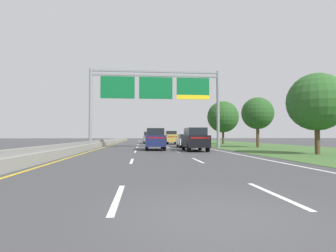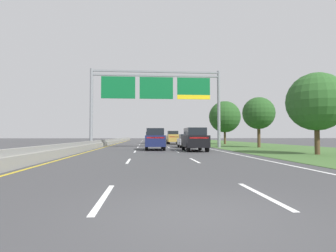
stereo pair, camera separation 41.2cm
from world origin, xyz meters
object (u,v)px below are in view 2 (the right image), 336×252
car_black_right_lane_suv (195,139)px  roadside_tree_near (316,102)px  car_navy_centre_lane_suv (155,139)px  roadside_tree_far (225,117)px  overhead_sign_gantry (156,92)px  car_grey_centre_lane_suv (150,137)px  roadside_tree_mid (259,113)px  car_white_right_lane_sedan (186,141)px  pickup_truck_gold (173,138)px

car_black_right_lane_suv → roadside_tree_near: bearing=-124.4°
car_navy_centre_lane_suv → roadside_tree_far: (12.02, 16.90, 3.40)m
overhead_sign_gantry → car_black_right_lane_suv: size_ratio=3.20×
overhead_sign_gantry → car_navy_centre_lane_suv: overhead_sign_gantry is taller
car_grey_centre_lane_suv → roadside_tree_far: size_ratio=0.67×
roadside_tree_near → roadside_tree_mid: (0.75, 12.21, 0.15)m
car_black_right_lane_suv → roadside_tree_near: roadside_tree_near is taller
roadside_tree_mid → car_black_right_lane_suv: bearing=-143.5°
car_grey_centre_lane_suv → roadside_tree_mid: size_ratio=0.79×
car_grey_centre_lane_suv → roadside_tree_near: bearing=-159.9°
car_black_right_lane_suv → roadside_tree_mid: bearing=-53.2°
car_grey_centre_lane_suv → roadside_tree_near: (11.74, -30.94, 2.81)m
car_grey_centre_lane_suv → roadside_tree_near: roadside_tree_near is taller
car_white_right_lane_sedan → car_navy_centre_lane_suv: size_ratio=0.94×
car_navy_centre_lane_suv → roadside_tree_far: bearing=-34.7°
car_grey_centre_lane_suv → car_white_right_lane_sedan: size_ratio=1.06×
car_grey_centre_lane_suv → roadside_tree_near: 33.21m
overhead_sign_gantry → car_navy_centre_lane_suv: 6.87m
roadside_tree_near → roadside_tree_mid: bearing=86.5°
car_navy_centre_lane_suv → roadside_tree_near: (11.69, -7.87, 2.81)m
car_grey_centre_lane_suv → car_navy_centre_lane_suv: 23.07m
pickup_truck_gold → car_grey_centre_lane_suv: size_ratio=1.15×
roadside_tree_near → roadside_tree_mid: 12.23m
car_grey_centre_lane_suv → roadside_tree_mid: (12.49, -18.73, 2.96)m
roadside_tree_near → roadside_tree_far: 24.78m
car_grey_centre_lane_suv → roadside_tree_far: (12.08, -6.17, 3.40)m
overhead_sign_gantry → roadside_tree_near: (11.39, -12.17, -2.53)m
overhead_sign_gantry → pickup_truck_gold: (3.36, 14.10, -5.37)m
overhead_sign_gantry → car_grey_centre_lane_suv: 19.51m
overhead_sign_gantry → pickup_truck_gold: bearing=76.6°
car_black_right_lane_suv → roadside_tree_far: roadside_tree_far is taller
overhead_sign_gantry → car_grey_centre_lane_suv: size_ratio=3.19×
pickup_truck_gold → car_black_right_lane_suv: (-0.09, -20.63, 0.02)m
roadside_tree_near → roadside_tree_far: (0.34, 24.77, 0.58)m
car_white_right_lane_sedan → roadside_tree_near: size_ratio=0.73×
pickup_truck_gold → car_navy_centre_lane_suv: pickup_truck_gold is taller
overhead_sign_gantry → pickup_truck_gold: 15.46m
roadside_tree_near → car_white_right_lane_sedan: bearing=121.1°
pickup_truck_gold → car_white_right_lane_sedan: bearing=-178.7°
roadside_tree_near → roadside_tree_far: bearing=89.2°
roadside_tree_far → car_navy_centre_lane_suv: bearing=-125.4°
car_navy_centre_lane_suv → roadside_tree_near: roadside_tree_near is taller
overhead_sign_gantry → car_white_right_lane_sedan: (3.60, 0.76, -5.63)m
roadside_tree_far → pickup_truck_gold: bearing=169.8°
overhead_sign_gantry → car_grey_centre_lane_suv: (-0.34, 18.76, -5.35)m
car_black_right_lane_suv → car_navy_centre_lane_suv: size_ratio=1.00×
car_navy_centre_lane_suv → roadside_tree_near: size_ratio=0.78×
roadside_tree_near → roadside_tree_mid: size_ratio=1.02×
overhead_sign_gantry → car_navy_centre_lane_suv: size_ratio=3.19×
pickup_truck_gold → car_black_right_lane_suv: 20.64m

